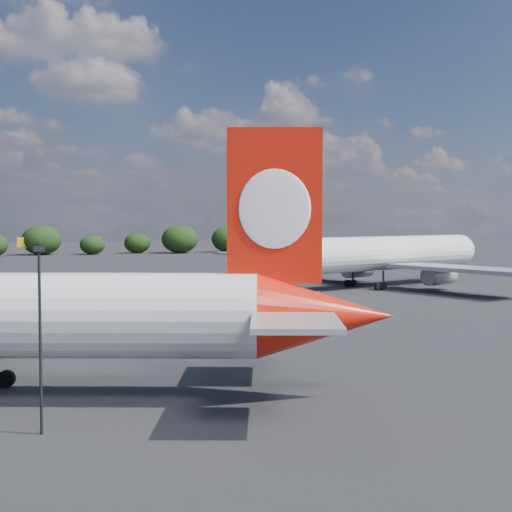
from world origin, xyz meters
name	(u,v)px	position (x,y,z in m)	size (l,w,h in m)	color
ground	(13,300)	(0.00, 60.00, 0.00)	(500.00, 500.00, 0.00)	black
china_southern_airliner	(369,255)	(53.64, 55.13, 5.33)	(53.05, 50.80, 17.50)	silver
apron_lamp_post	(40,329)	(-2.95, -4.70, 5.48)	(0.55, 0.30, 9.68)	black
billboard_yellow	(26,243)	(12.00, 182.00, 3.87)	(5.00, 0.30, 5.50)	gold
horizon_treeline	(15,242)	(8.73, 180.81, 4.07)	(206.16, 15.57, 9.22)	black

